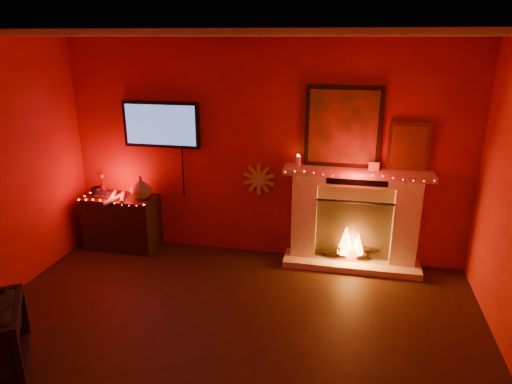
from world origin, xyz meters
TOP-DOWN VIEW (x-y plane):
  - room at (0.00, 0.00)m, footprint 5.00×5.00m
  - fireplace at (1.14, 2.39)m, footprint 1.72×0.40m
  - tv at (-1.30, 2.45)m, footprint 1.00×0.07m
  - sunburst_clock at (-0.05, 2.48)m, footprint 0.40×0.03m
  - console_table at (-1.85, 2.26)m, footprint 0.94×0.60m

SIDE VIEW (x-z plane):
  - console_table at x=-1.85m, z-range -0.10..0.90m
  - fireplace at x=1.14m, z-range -0.37..1.81m
  - sunburst_clock at x=-0.05m, z-range 0.80..1.20m
  - room at x=0.00m, z-range -1.15..3.85m
  - tv at x=-1.30m, z-range 1.03..2.27m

